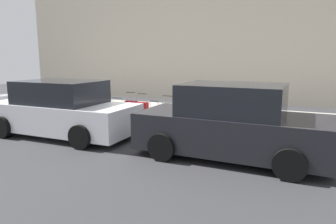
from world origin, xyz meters
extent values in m
plane|color=#333335|center=(0.00, 0.00, 0.00)|extent=(40.00, 40.00, 0.00)
cube|color=#ADA89E|center=(0.00, -2.50, 0.07)|extent=(18.00, 5.00, 0.14)
cube|color=#B2A893|center=(0.00, -8.78, 4.19)|extent=(24.00, 3.00, 8.39)
cube|color=red|center=(-3.27, -0.37, 0.42)|extent=(0.37, 0.22, 0.55)
cube|color=black|center=(-3.27, -0.37, 0.42)|extent=(0.38, 0.04, 0.56)
cylinder|color=gray|center=(-3.43, -0.37, 0.71)|extent=(0.02, 0.02, 0.04)
cylinder|color=gray|center=(-3.12, -0.37, 0.71)|extent=(0.02, 0.02, 0.04)
cylinder|color=black|center=(-3.27, -0.37, 0.73)|extent=(0.31, 0.03, 0.02)
cylinder|color=black|center=(-3.43, -0.37, 0.16)|extent=(0.04, 0.02, 0.04)
cylinder|color=black|center=(-3.12, -0.37, 0.16)|extent=(0.04, 0.02, 0.04)
cube|color=maroon|center=(-2.75, -0.42, 0.46)|extent=(0.48, 0.20, 0.64)
cube|color=black|center=(-2.75, -0.42, 0.46)|extent=(0.49, 0.04, 0.65)
cylinder|color=gray|center=(-2.96, -0.42, 0.91)|extent=(0.02, 0.02, 0.26)
cylinder|color=gray|center=(-2.54, -0.43, 0.91)|extent=(0.02, 0.02, 0.26)
cylinder|color=black|center=(-2.75, -0.42, 1.04)|extent=(0.42, 0.03, 0.02)
cylinder|color=black|center=(-2.97, -0.42, 0.16)|extent=(0.04, 0.02, 0.04)
cylinder|color=black|center=(-2.54, -0.43, 0.16)|extent=(0.04, 0.02, 0.04)
cube|color=#0F606B|center=(-2.19, -0.53, 0.41)|extent=(0.46, 0.28, 0.55)
cube|color=black|center=(-2.19, -0.53, 0.41)|extent=(0.45, 0.08, 0.56)
cylinder|color=gray|center=(-2.38, -0.52, 0.78)|extent=(0.02, 0.02, 0.18)
cylinder|color=gray|center=(-2.00, -0.54, 0.78)|extent=(0.02, 0.02, 0.18)
cylinder|color=black|center=(-2.19, -0.53, 0.87)|extent=(0.38, 0.05, 0.02)
cylinder|color=black|center=(-2.39, -0.52, 0.16)|extent=(0.05, 0.02, 0.04)
cylinder|color=black|center=(-2.00, -0.54, 0.16)|extent=(0.05, 0.02, 0.04)
cube|color=navy|center=(-1.63, -0.47, 0.39)|extent=(0.51, 0.26, 0.51)
cube|color=black|center=(-1.63, -0.47, 0.39)|extent=(0.50, 0.08, 0.52)
cylinder|color=gray|center=(-1.84, -0.45, 0.75)|extent=(0.02, 0.02, 0.21)
cylinder|color=gray|center=(-1.42, -0.49, 0.75)|extent=(0.02, 0.02, 0.21)
cylinder|color=black|center=(-1.63, -0.47, 0.85)|extent=(0.43, 0.06, 0.02)
cylinder|color=black|center=(-1.85, -0.45, 0.16)|extent=(0.05, 0.02, 0.04)
cylinder|color=black|center=(-1.41, -0.49, 0.16)|extent=(0.05, 0.02, 0.04)
cube|color=#9EA0A8|center=(-1.06, -0.45, 0.46)|extent=(0.47, 0.24, 0.63)
cube|color=black|center=(-1.06, -0.45, 0.46)|extent=(0.46, 0.08, 0.65)
cylinder|color=gray|center=(-1.25, -0.43, 0.79)|extent=(0.02, 0.02, 0.04)
cylinder|color=gray|center=(-0.86, -0.47, 0.79)|extent=(0.02, 0.02, 0.04)
cylinder|color=black|center=(-1.06, -0.45, 0.81)|extent=(0.39, 0.06, 0.02)
cylinder|color=black|center=(-1.26, -0.43, 0.16)|extent=(0.05, 0.02, 0.04)
cylinder|color=black|center=(-0.86, -0.47, 0.16)|extent=(0.05, 0.02, 0.04)
cube|color=black|center=(-0.52, -0.39, 0.48)|extent=(0.43, 0.21, 0.67)
cube|color=black|center=(-0.52, -0.39, 0.48)|extent=(0.43, 0.04, 0.69)
cylinder|color=gray|center=(-0.70, -0.40, 0.96)|extent=(0.02, 0.02, 0.30)
cylinder|color=gray|center=(-0.34, -0.39, 0.96)|extent=(0.02, 0.02, 0.30)
cylinder|color=black|center=(-0.52, -0.39, 1.11)|extent=(0.36, 0.03, 0.02)
cylinder|color=black|center=(-0.71, -0.40, 0.16)|extent=(0.04, 0.02, 0.04)
cylinder|color=black|center=(-0.33, -0.39, 0.16)|extent=(0.04, 0.02, 0.04)
cube|color=#59601E|center=(-0.04, -0.38, 0.40)|extent=(0.36, 0.26, 0.53)
cube|color=black|center=(-0.04, -0.38, 0.40)|extent=(0.35, 0.07, 0.54)
cylinder|color=gray|center=(-0.18, -0.39, 0.79)|extent=(0.02, 0.02, 0.25)
cylinder|color=gray|center=(0.11, -0.37, 0.79)|extent=(0.02, 0.02, 0.25)
cylinder|color=black|center=(-0.04, -0.38, 0.92)|extent=(0.29, 0.05, 0.02)
cylinder|color=black|center=(-0.18, -0.39, 0.16)|extent=(0.05, 0.02, 0.04)
cylinder|color=black|center=(0.11, -0.37, 0.16)|extent=(0.05, 0.02, 0.04)
cube|color=red|center=(0.43, -0.43, 0.49)|extent=(0.39, 0.22, 0.70)
cube|color=black|center=(0.43, -0.43, 0.49)|extent=(0.39, 0.05, 0.72)
cylinder|color=gray|center=(0.27, -0.44, 0.99)|extent=(0.02, 0.02, 0.29)
cylinder|color=gray|center=(0.59, -0.43, 0.99)|extent=(0.02, 0.02, 0.29)
cylinder|color=black|center=(0.43, -0.43, 1.13)|extent=(0.32, 0.04, 0.02)
cylinder|color=black|center=(0.26, -0.44, 0.16)|extent=(0.04, 0.02, 0.04)
cylinder|color=black|center=(0.59, -0.42, 0.16)|extent=(0.04, 0.02, 0.04)
cube|color=maroon|center=(0.92, -0.52, 0.49)|extent=(0.40, 0.22, 0.71)
cube|color=black|center=(0.92, -0.52, 0.49)|extent=(0.41, 0.04, 0.72)
cylinder|color=gray|center=(0.75, -0.52, 1.00)|extent=(0.02, 0.02, 0.30)
cylinder|color=gray|center=(1.08, -0.52, 1.00)|extent=(0.02, 0.02, 0.30)
cylinder|color=black|center=(0.92, -0.52, 1.14)|extent=(0.34, 0.03, 0.02)
cylinder|color=black|center=(0.74, -0.52, 0.16)|extent=(0.04, 0.02, 0.04)
cylinder|color=black|center=(1.09, -0.52, 0.16)|extent=(0.04, 0.02, 0.04)
cube|color=#0F606B|center=(1.45, -0.48, 0.41)|extent=(0.48, 0.24, 0.54)
cube|color=black|center=(1.45, -0.48, 0.41)|extent=(0.48, 0.05, 0.55)
cylinder|color=gray|center=(1.24, -0.48, 0.81)|extent=(0.02, 0.02, 0.25)
cylinder|color=gray|center=(1.66, -0.49, 0.81)|extent=(0.02, 0.02, 0.25)
cylinder|color=black|center=(1.45, -0.48, 0.93)|extent=(0.41, 0.03, 0.02)
cylinder|color=black|center=(1.24, -0.48, 0.16)|extent=(0.04, 0.02, 0.04)
cylinder|color=black|center=(1.66, -0.49, 0.16)|extent=(0.04, 0.02, 0.04)
cylinder|color=#D89E0C|center=(2.44, -0.45, 0.47)|extent=(0.20, 0.20, 0.67)
sphere|color=#D89E0C|center=(2.44, -0.45, 0.86)|extent=(0.21, 0.21, 0.21)
cylinder|color=#D89E0C|center=(2.59, -0.45, 0.51)|extent=(0.09, 0.10, 0.09)
cylinder|color=#D89E0C|center=(2.29, -0.45, 0.51)|extent=(0.09, 0.10, 0.09)
cylinder|color=brown|center=(2.95, -0.30, 0.48)|extent=(0.12, 0.12, 0.67)
cube|color=black|center=(-2.99, 1.54, 0.60)|extent=(4.40, 2.00, 0.85)
cube|color=black|center=(-2.99, 1.54, 1.37)|extent=(2.31, 1.79, 0.70)
cylinder|color=black|center=(-1.61, 2.44, 0.32)|extent=(0.65, 0.24, 0.64)
cylinder|color=black|center=(-1.67, 0.55, 0.32)|extent=(0.65, 0.24, 0.64)
cylinder|color=black|center=(-4.30, 2.52, 0.32)|extent=(0.65, 0.24, 0.64)
cylinder|color=black|center=(-4.36, 0.63, 0.32)|extent=(0.65, 0.24, 0.64)
cube|color=silver|center=(2.08, 1.54, 0.58)|extent=(4.54, 1.84, 0.81)
cube|color=black|center=(2.08, 1.54, 1.32)|extent=(2.36, 1.69, 0.66)
cylinder|color=black|center=(3.48, 2.47, 0.32)|extent=(0.64, 0.22, 0.64)
cylinder|color=black|center=(3.49, 0.62, 0.32)|extent=(0.64, 0.22, 0.64)
cylinder|color=black|center=(0.67, 2.46, 0.32)|extent=(0.64, 0.22, 0.64)
cylinder|color=black|center=(0.68, 0.61, 0.32)|extent=(0.64, 0.22, 0.64)
cylinder|color=black|center=(5.86, 0.66, 0.32)|extent=(0.64, 0.22, 0.64)
camera|label=1|loc=(-4.38, 8.47, 2.30)|focal=32.58mm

